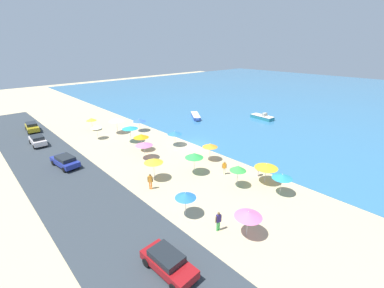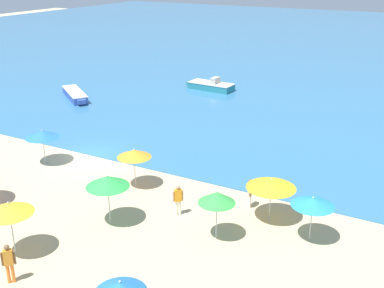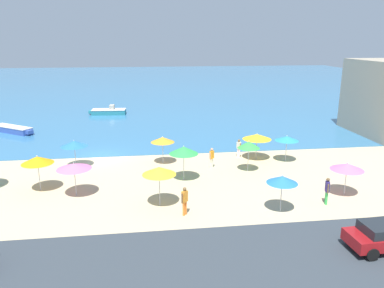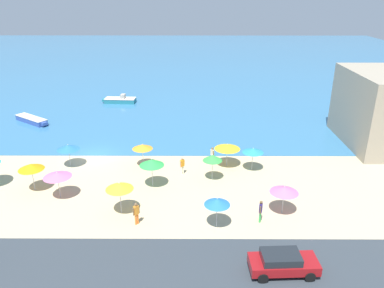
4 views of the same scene
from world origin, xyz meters
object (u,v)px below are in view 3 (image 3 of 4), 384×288
beach_umbrella_2 (287,138)px  bather_1 (327,189)px  beach_umbrella_15 (184,150)px  bather_0 (212,157)px  bather_3 (185,199)px  beach_umbrella_7 (159,171)px  skiff_nearshore (13,129)px  beach_umbrella_1 (249,145)px  beach_umbrella_13 (257,137)px  beach_umbrella_8 (347,167)px  beach_umbrella_4 (74,144)px  bather_2 (239,147)px  beach_umbrella_11 (282,180)px  skiff_offshore (109,111)px  beach_umbrella_0 (37,160)px  beach_umbrella_10 (163,140)px  beach_umbrella_5 (74,166)px

beach_umbrella_2 → bather_1: 8.71m
beach_umbrella_15 → bather_0: bearing=43.1°
bather_0 → bather_3: bearing=-111.0°
beach_umbrella_7 → bather_0: beach_umbrella_7 is taller
beach_umbrella_2 → skiff_nearshore: (-26.44, 13.50, -1.61)m
beach_umbrella_1 → beach_umbrella_13: beach_umbrella_1 is taller
beach_umbrella_8 → skiff_nearshore: bearing=143.0°
beach_umbrella_7 → bather_1: (10.46, -1.12, -1.34)m
beach_umbrella_4 → bather_2: bearing=3.6°
beach_umbrella_2 → beach_umbrella_11: beach_umbrella_11 is taller
beach_umbrella_1 → bather_0: (-2.71, 1.09, -1.22)m
beach_umbrella_2 → bather_1: beach_umbrella_2 is taller
skiff_offshore → beach_umbrella_2: bearing=-53.7°
beach_umbrella_1 → beach_umbrella_4: size_ratio=1.10×
beach_umbrella_7 → skiff_nearshore: beach_umbrella_7 is taller
beach_umbrella_0 → bather_0: bearing=13.7°
beach_umbrella_1 → beach_umbrella_7: 9.08m
beach_umbrella_15 → bather_2: (5.41, 4.91, -1.39)m
beach_umbrella_10 → bather_0: size_ratio=1.39×
bather_1 → bather_2: bearing=106.7°
beach_umbrella_5 → bather_0: size_ratio=1.37×
beach_umbrella_15 → bather_2: size_ratio=1.62×
beach_umbrella_7 → bather_2: (7.39, 9.14, -1.42)m
beach_umbrella_5 → beach_umbrella_11: (12.69, -4.08, -0.00)m
beach_umbrella_0 → beach_umbrella_8: beach_umbrella_0 is taller
beach_umbrella_7 → beach_umbrella_11: bearing=-13.6°
beach_umbrella_4 → beach_umbrella_7: beach_umbrella_7 is taller
beach_umbrella_10 → beach_umbrella_13: (8.11, 0.15, -0.05)m
bather_0 → bather_2: bearing=41.4°
beach_umbrella_0 → skiff_nearshore: bearing=112.6°
beach_umbrella_7 → beach_umbrella_10: bearing=85.5°
beach_umbrella_1 → beach_umbrella_4: (-13.67, 2.77, -0.18)m
beach_umbrella_7 → skiff_offshore: beach_umbrella_7 is taller
beach_umbrella_13 → bather_2: bearing=152.1°
beach_umbrella_5 → skiff_nearshore: beach_umbrella_5 is taller
beach_umbrella_0 → beach_umbrella_15: bearing=3.9°
beach_umbrella_4 → beach_umbrella_13: beach_umbrella_13 is taller
bather_1 → skiff_offshore: 35.25m
beach_umbrella_8 → beach_umbrella_13: 9.05m
beach_umbrella_10 → bather_3: (0.75, -9.73, -1.08)m
bather_0 → beach_umbrella_2: bearing=7.9°
beach_umbrella_4 → beach_umbrella_11: bearing=-36.2°
beach_umbrella_15 → bather_0: (2.53, 2.37, -1.36)m
beach_umbrella_11 → bather_0: 8.85m
beach_umbrella_2 → beach_umbrella_7: (-11.10, -7.51, 0.31)m
beach_umbrella_0 → beach_umbrella_13: size_ratio=1.02×
beach_umbrella_0 → beach_umbrella_5: beach_umbrella_0 is taller
beach_umbrella_1 → beach_umbrella_13: size_ratio=1.01×
beach_umbrella_10 → bather_2: beach_umbrella_10 is taller
beach_umbrella_2 → bather_3: (-9.69, -8.98, -1.02)m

